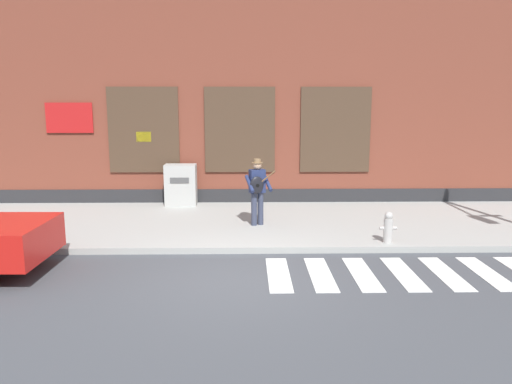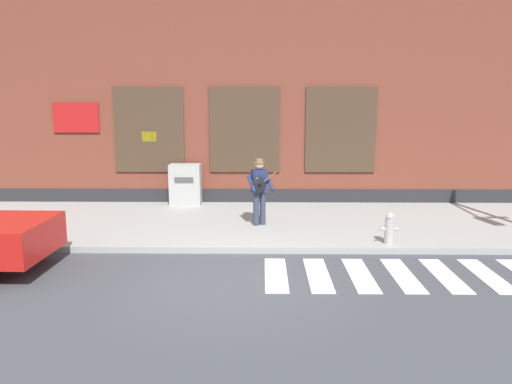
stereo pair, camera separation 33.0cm
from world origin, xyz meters
The scene contains 7 objects.
ground_plane centered at (0.00, 0.00, 0.00)m, with size 160.00×160.00×0.00m, color #424449.
sidewalk centered at (0.00, 4.06, 0.07)m, with size 28.00×4.91×0.14m.
building_backdrop centered at (0.00, 8.52, 4.03)m, with size 28.00×4.06×8.08m.
crosswalk centered at (3.20, 0.31, 0.01)m, with size 5.20×1.90×0.01m.
busker centered at (0.47, 3.58, 1.10)m, with size 0.79×0.67×1.69m.
utility_box centered at (-1.77, 6.07, 0.76)m, with size 0.93×0.56×1.24m.
fire_hydrant centered at (3.34, 1.96, 0.48)m, with size 0.38×0.20×0.70m.
Camera 1 is at (0.22, -8.71, 3.25)m, focal length 35.00 mm.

